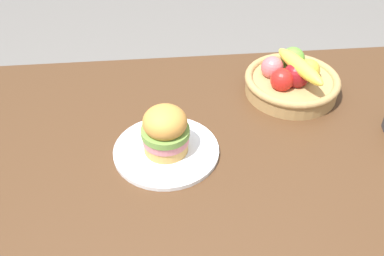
{
  "coord_description": "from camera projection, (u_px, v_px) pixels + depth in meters",
  "views": [
    {
      "loc": [
        -0.14,
        -0.92,
        1.57
      ],
      "look_at": [
        -0.05,
        -0.01,
        0.81
      ],
      "focal_mm": 42.55,
      "sensor_mm": 36.0,
      "label": 1
    }
  ],
  "objects": [
    {
      "name": "dining_table",
      "position": [
        208.0,
        168.0,
        1.3
      ],
      "size": [
        1.4,
        0.9,
        0.75
      ],
      "color": "#4C301C",
      "rests_on": "ground_plane"
    },
    {
      "name": "plate",
      "position": [
        166.0,
        151.0,
        1.2
      ],
      "size": [
        0.28,
        0.28,
        0.01
      ],
      "primitive_type": "cylinder",
      "color": "white",
      "rests_on": "dining_table"
    },
    {
      "name": "sandwich",
      "position": [
        165.0,
        130.0,
        1.16
      ],
      "size": [
        0.13,
        0.13,
        0.13
      ],
      "color": "tan",
      "rests_on": "plate"
    },
    {
      "name": "fruit_basket",
      "position": [
        292.0,
        80.0,
        1.39
      ],
      "size": [
        0.29,
        0.29,
        0.13
      ],
      "color": "tan",
      "rests_on": "dining_table"
    }
  ]
}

